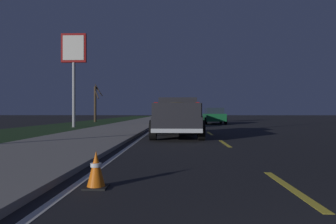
% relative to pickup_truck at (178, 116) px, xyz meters
% --- Properties ---
extents(ground, '(144.00, 144.00, 0.00)m').
position_rel_pickup_truck_xyz_m(ground, '(13.28, -1.75, -0.98)').
color(ground, black).
extents(sidewalk_shoulder, '(108.00, 4.00, 0.12)m').
position_rel_pickup_truck_xyz_m(sidewalk_shoulder, '(13.28, 3.95, -0.92)').
color(sidewalk_shoulder, gray).
rests_on(sidewalk_shoulder, ground).
extents(grass_verge, '(108.00, 6.00, 0.01)m').
position_rel_pickup_truck_xyz_m(grass_verge, '(13.28, 8.95, -0.98)').
color(grass_verge, '#1E3819').
rests_on(grass_verge, ground).
extents(lane_markings, '(108.27, 3.54, 0.01)m').
position_rel_pickup_truck_xyz_m(lane_markings, '(15.67, 0.76, -0.98)').
color(lane_markings, yellow).
rests_on(lane_markings, ground).
extents(pickup_truck, '(5.45, 2.33, 1.87)m').
position_rel_pickup_truck_xyz_m(pickup_truck, '(0.00, 0.00, 0.00)').
color(pickup_truck, '#232328').
rests_on(pickup_truck, ground).
extents(sedan_tan, '(4.44, 2.10, 1.54)m').
position_rel_pickup_truck_xyz_m(sedan_tan, '(9.87, 0.06, -0.20)').
color(sedan_tan, '#9E845B').
rests_on(sedan_tan, ground).
extents(sedan_green, '(4.40, 2.02, 1.54)m').
position_rel_pickup_truck_xyz_m(sedan_green, '(14.94, -3.50, -0.20)').
color(sedan_green, '#14592D').
rests_on(sedan_green, ground).
extents(gas_price_sign, '(0.27, 1.90, 7.13)m').
position_rel_pickup_truck_xyz_m(gas_price_sign, '(8.39, 7.90, 4.39)').
color(gas_price_sign, '#99999E').
rests_on(gas_price_sign, ground).
extents(bare_tree_far, '(1.82, 0.72, 4.35)m').
position_rel_pickup_truck_xyz_m(bare_tree_far, '(19.89, 9.39, 1.20)').
color(bare_tree_far, '#423323').
rests_on(bare_tree_far, ground).
extents(traffic_cone_near, '(0.36, 0.36, 0.58)m').
position_rel_pickup_truck_xyz_m(traffic_cone_near, '(-9.72, 1.27, -0.70)').
color(traffic_cone_near, black).
rests_on(traffic_cone_near, ground).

